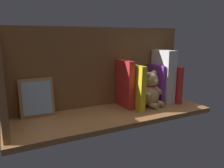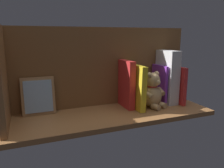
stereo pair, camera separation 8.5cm
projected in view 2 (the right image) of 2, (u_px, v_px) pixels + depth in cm
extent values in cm
cube|color=brown|center=(112.00, 115.00, 104.63)|extent=(94.88, 31.86, 2.20)
cube|color=brown|center=(102.00, 67.00, 112.59)|extent=(94.88, 1.50, 39.81)
cube|color=brown|center=(1.00, 78.00, 83.84)|extent=(2.40, 25.86, 39.81)
cube|color=#B23F72|center=(177.00, 85.00, 121.70)|extent=(1.64, 14.91, 17.60)
cube|color=red|center=(175.00, 84.00, 119.52)|extent=(1.90, 17.35, 19.73)
cube|color=silver|center=(167.00, 77.00, 118.12)|extent=(5.77, 14.75, 28.10)
cube|color=purple|center=(159.00, 84.00, 118.12)|extent=(1.37, 13.46, 20.37)
ellipsoid|color=tan|center=(152.00, 96.00, 112.11)|extent=(12.82, 12.11, 11.00)
sphere|color=tan|center=(153.00, 80.00, 110.33)|extent=(7.56, 7.56, 7.56)
sphere|color=tan|center=(156.00, 74.00, 111.49)|extent=(2.92, 2.92, 2.92)
sphere|color=tan|center=(149.00, 75.00, 107.97)|extent=(2.92, 2.92, 2.92)
sphere|color=#DBB77F|center=(158.00, 82.00, 108.03)|extent=(2.92, 2.92, 2.92)
cylinder|color=tan|center=(161.00, 91.00, 113.91)|extent=(2.77, 5.49, 4.07)
cylinder|color=tan|center=(147.00, 95.00, 107.42)|extent=(5.35, 5.85, 4.07)
cylinder|color=tan|center=(162.00, 105.00, 110.98)|extent=(4.05, 4.82, 2.92)
cylinder|color=tan|center=(156.00, 107.00, 107.91)|extent=(4.05, 4.82, 2.92)
torus|color=red|center=(152.00, 86.00, 110.97)|extent=(6.32, 6.32, 0.86)
cube|color=yellow|center=(135.00, 86.00, 109.86)|extent=(3.37, 18.67, 21.74)
cube|color=red|center=(126.00, 84.00, 110.53)|extent=(3.13, 13.90, 23.74)
cube|color=#A87A4C|center=(38.00, 96.00, 100.47)|extent=(14.70, 3.85, 17.48)
cube|color=#99B7D1|center=(38.00, 96.00, 99.81)|extent=(12.35, 2.60, 14.58)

